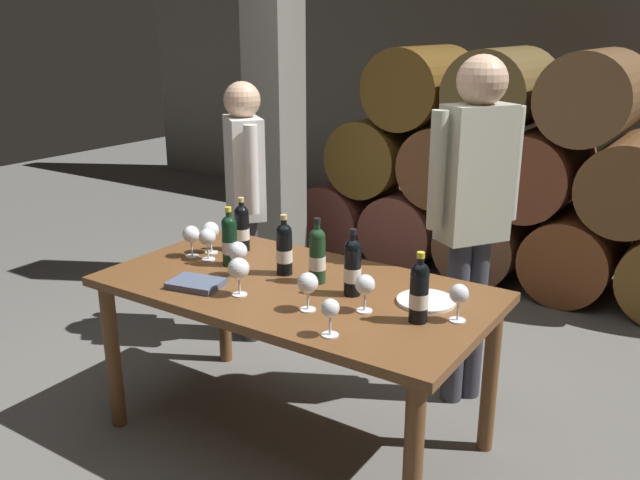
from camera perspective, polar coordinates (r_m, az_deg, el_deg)
ground_plane at (r=3.26m, az=-2.00°, el=-16.32°), size 14.00×14.00×0.00m
cellar_back_wall at (r=6.60m, az=19.92°, el=13.06°), size 10.00×0.24×2.80m
barrel_stack at (r=5.16m, az=14.82°, el=5.19°), size 3.12×0.90×1.69m
stone_pillar at (r=4.79m, az=-3.91°, el=11.42°), size 0.32×0.32×2.60m
dining_table at (r=2.94m, az=-2.14°, el=-5.48°), size 1.70×0.90×0.76m
wine_bottle_0 at (r=3.13m, az=-7.74°, el=-0.00°), size 0.07×0.07×0.28m
wine_bottle_1 at (r=2.89m, az=-0.23°, el=-1.28°), size 0.07×0.07×0.29m
wine_bottle_2 at (r=2.76m, az=2.80°, el=-2.28°), size 0.07×0.07×0.29m
wine_bottle_3 at (r=3.33m, az=-6.68°, el=1.09°), size 0.07×0.07×0.27m
wine_bottle_4 at (r=2.54m, az=8.46°, el=-4.39°), size 0.07×0.07×0.28m
wine_bottle_5 at (r=2.99m, az=-3.07°, el=-0.72°), size 0.07×0.07×0.28m
wine_glass_0 at (r=2.99m, az=-7.04°, el=-1.03°), size 0.09×0.09×0.16m
wine_glass_1 at (r=2.77m, az=-6.96°, el=-2.50°), size 0.09×0.09×0.16m
wine_glass_2 at (r=2.61m, az=-1.05°, el=-3.78°), size 0.08×0.08×0.16m
wine_glass_3 at (r=2.40m, az=0.87°, el=-5.98°), size 0.07×0.07×0.14m
wine_glass_4 at (r=3.31m, az=-9.35°, el=0.75°), size 0.09×0.09×0.16m
wine_glass_5 at (r=2.61m, az=3.86°, el=-3.90°), size 0.08×0.08×0.15m
wine_glass_6 at (r=3.28m, az=-10.95°, el=0.43°), size 0.08×0.08×0.16m
wine_glass_7 at (r=3.22m, az=-9.60°, el=0.19°), size 0.08×0.08×0.16m
wine_glass_8 at (r=2.57m, az=11.78°, el=-4.63°), size 0.08×0.08×0.15m
tasting_notebook at (r=2.93m, az=-10.55°, el=-3.68°), size 0.25×0.20×0.03m
serving_plate at (r=2.75m, az=9.05°, el=-5.16°), size 0.24×0.24×0.01m
sommelier_presenting at (r=3.23m, az=12.97°, el=3.25°), size 0.33×0.42×1.72m
taster_seated_left at (r=3.91m, az=-6.41°, el=4.25°), size 0.40×0.35×1.54m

